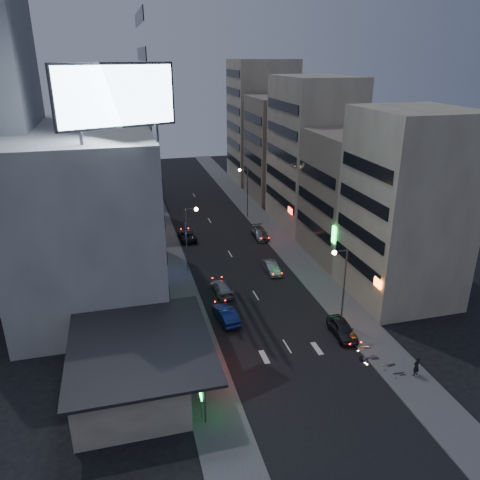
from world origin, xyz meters
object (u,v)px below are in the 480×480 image
object	(u,v)px
scooter_silver_a	(392,356)
scooter_blue	(377,350)
person	(416,366)
parked_car_right_near	(342,329)
parked_car_right_mid	(271,267)
parked_car_left	(187,235)
scooter_silver_b	(370,341)
parked_car_right_far	(260,233)
scooter_black_b	(374,349)
scooter_black_a	(404,367)
road_car_blue	(226,314)
road_car_silver	(222,288)

from	to	relation	value
scooter_silver_a	scooter_blue	distance (m)	1.34
person	scooter_blue	size ratio (longest dim) A/B	0.91
person	parked_car_right_near	bearing A→B (deg)	-82.69
parked_car_right_mid	parked_car_left	distance (m)	15.79
person	scooter_silver_b	size ratio (longest dim) A/B	1.07
parked_car_right_far	scooter_black_b	bearing A→B (deg)	-84.68
parked_car_right_far	parked_car_left	bearing A→B (deg)	171.80
parked_car_right_near	parked_car_right_far	world-z (taller)	parked_car_right_near
parked_car_right_far	scooter_black_a	size ratio (longest dim) A/B	2.94
parked_car_right_near	scooter_blue	world-z (taller)	parked_car_right_near
road_car_blue	scooter_blue	size ratio (longest dim) A/B	2.29
scooter_black_a	person	bearing A→B (deg)	-127.92
parked_car_left	road_car_blue	bearing A→B (deg)	88.12
road_car_blue	scooter_silver_b	xyz separation A→B (m)	(11.57, -7.68, -0.12)
parked_car_left	scooter_black_a	bearing A→B (deg)	107.46
person	scooter_black_b	xyz separation A→B (m)	(-1.88, 3.38, -0.30)
road_car_blue	scooter_silver_b	bearing A→B (deg)	139.78
parked_car_left	scooter_blue	world-z (taller)	scooter_blue
scooter_blue	scooter_black_b	distance (m)	0.25
scooter_black_b	scooter_silver_a	bearing A→B (deg)	-156.77
scooter_silver_a	scooter_blue	xyz separation A→B (m)	(-0.78, 1.09, -0.01)
road_car_silver	parked_car_left	bearing A→B (deg)	-88.79
scooter_black_a	scooter_silver_a	xyz separation A→B (m)	(-0.23, 1.52, 0.12)
scooter_black_b	parked_car_right_near	bearing A→B (deg)	4.46
road_car_blue	road_car_silver	distance (m)	5.84
person	road_car_silver	bearing A→B (deg)	-72.61
parked_car_left	scooter_silver_b	size ratio (longest dim) A/B	2.79
parked_car_right_far	scooter_blue	xyz separation A→B (m)	(1.46, -30.17, 0.03)
parked_car_left	scooter_black_a	xyz separation A→B (m)	(12.79, -34.82, -0.03)
parked_car_right_near	road_car_silver	world-z (taller)	parked_car_right_near
scooter_silver_b	scooter_black_a	bearing A→B (deg)	-156.71
parked_car_left	road_car_silver	xyz separation A→B (m)	(1.20, -17.25, 0.02)
parked_car_right_mid	scooter_black_b	distance (m)	18.88
scooter_silver_b	parked_car_left	bearing A→B (deg)	32.39
parked_car_right_mid	scooter_silver_a	size ratio (longest dim) A/B	1.95
road_car_silver	parked_car_right_far	bearing A→B (deg)	-123.71
parked_car_right_mid	scooter_blue	bearing A→B (deg)	-79.37
scooter_black_a	scooter_silver_b	size ratio (longest dim) A/B	0.97
parked_car_right_near	scooter_black_b	size ratio (longest dim) A/B	2.25
person	scooter_silver_a	distance (m)	2.33
road_car_blue	scooter_silver_a	size ratio (longest dim) A/B	2.26
parked_car_left	parked_car_right_near	bearing A→B (deg)	107.30
parked_car_right_far	road_car_silver	xyz separation A→B (m)	(-9.13, -15.22, -0.03)
scooter_blue	parked_car_right_mid	bearing A→B (deg)	13.63
road_car_blue	scooter_silver_b	size ratio (longest dim) A/B	2.72
parked_car_right_mid	scooter_black_a	xyz separation A→B (m)	(4.53, -21.36, -0.03)
scooter_silver_a	scooter_blue	world-z (taller)	scooter_silver_a
parked_car_right_mid	scooter_silver_a	world-z (taller)	scooter_silver_a
parked_car_right_mid	scooter_black_a	bearing A→B (deg)	-78.04
parked_car_right_mid	scooter_silver_a	distance (m)	20.30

